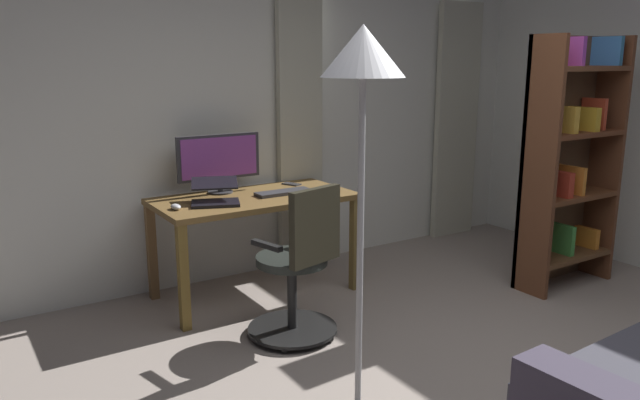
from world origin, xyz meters
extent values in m
cube|color=silver|center=(0.00, -2.65, 1.28)|extent=(5.36, 0.10, 2.56)
cube|color=#B8B8A4|center=(-2.05, -2.54, 1.10)|extent=(0.50, 0.06, 2.20)
cube|color=#B8B8A4|center=(-0.31, -2.54, 1.10)|extent=(0.39, 0.06, 2.20)
cube|color=brown|center=(0.31, -2.14, 0.72)|extent=(1.40, 0.71, 0.04)
cube|color=brown|center=(-0.35, -1.83, 0.35)|extent=(0.06, 0.06, 0.70)
cube|color=brown|center=(0.97, -1.83, 0.35)|extent=(0.06, 0.06, 0.70)
cube|color=brown|center=(-0.35, -2.46, 0.35)|extent=(0.06, 0.06, 0.70)
cube|color=brown|center=(0.97, -2.46, 0.35)|extent=(0.06, 0.06, 0.70)
cylinder|color=black|center=(0.44, -1.40, 0.04)|extent=(0.56, 0.56, 0.02)
sphere|color=black|center=(0.19, -1.46, 0.03)|extent=(0.05, 0.05, 0.05)
sphere|color=black|center=(0.42, -1.66, 0.03)|extent=(0.05, 0.05, 0.05)
sphere|color=black|center=(0.67, -1.50, 0.03)|extent=(0.05, 0.05, 0.05)
sphere|color=black|center=(0.60, -1.21, 0.03)|extent=(0.05, 0.05, 0.05)
sphere|color=black|center=(0.30, -1.18, 0.03)|extent=(0.05, 0.05, 0.05)
cylinder|color=black|center=(0.44, -1.40, 0.25)|extent=(0.06, 0.06, 0.43)
cylinder|color=#232723|center=(0.44, -1.40, 0.49)|extent=(0.53, 0.53, 0.05)
cube|color=#29261B|center=(0.39, -1.21, 0.74)|extent=(0.38, 0.14, 0.45)
cube|color=black|center=(0.63, -1.35, 0.63)|extent=(0.10, 0.24, 0.03)
cube|color=black|center=(0.24, -1.45, 0.63)|extent=(0.10, 0.24, 0.03)
cylinder|color=#333338|center=(0.47, -2.38, 0.74)|extent=(0.18, 0.18, 0.01)
cylinder|color=#333338|center=(0.47, -2.38, 0.79)|extent=(0.04, 0.04, 0.09)
cube|color=#333338|center=(0.47, -2.38, 1.00)|extent=(0.63, 0.03, 0.32)
cube|color=purple|center=(0.47, -2.37, 1.00)|extent=(0.58, 0.01, 0.29)
cube|color=#333338|center=(0.10, -2.09, 0.75)|extent=(0.42, 0.13, 0.02)
cube|color=black|center=(0.65, -2.05, 0.75)|extent=(0.37, 0.32, 0.02)
cube|color=black|center=(0.61, -2.15, 0.86)|extent=(0.37, 0.32, 0.05)
ellipsoid|color=silver|center=(0.92, -2.06, 0.75)|extent=(0.06, 0.10, 0.04)
cube|color=#333338|center=(-0.12, -2.35, 0.74)|extent=(0.12, 0.16, 0.01)
cube|color=brown|center=(-2.15, -1.06, 0.93)|extent=(0.04, 0.30, 1.85)
cube|color=brown|center=(-1.38, -1.06, 0.93)|extent=(0.04, 0.30, 1.85)
cube|color=brown|center=(-1.77, -1.19, 0.93)|extent=(0.81, 0.04, 1.85)
cube|color=brown|center=(-1.77, -1.06, 0.23)|extent=(0.74, 0.30, 0.04)
cube|color=brown|center=(-1.77, -1.06, 0.70)|extent=(0.74, 0.30, 0.04)
cube|color=brown|center=(-1.77, -1.06, 1.16)|extent=(0.74, 0.30, 0.04)
cube|color=brown|center=(-1.77, -1.06, 1.62)|extent=(0.74, 0.30, 0.04)
cube|color=green|center=(-1.72, -1.06, 0.36)|extent=(0.05, 0.20, 0.22)
cube|color=#C03826|center=(-1.60, -1.06, 0.80)|extent=(0.06, 0.25, 0.18)
cube|color=#CE472E|center=(-1.96, -1.06, 1.29)|extent=(0.04, 0.19, 0.23)
cube|color=purple|center=(-1.60, -1.06, 1.74)|extent=(0.04, 0.25, 0.20)
cube|color=orange|center=(-2.03, -1.06, 0.33)|extent=(0.05, 0.19, 0.15)
cube|color=orange|center=(-1.75, -1.06, 0.82)|extent=(0.04, 0.24, 0.20)
cube|color=gold|center=(-1.83, -1.06, 1.26)|extent=(0.06, 0.26, 0.17)
cube|color=teal|center=(-2.04, -1.06, 1.74)|extent=(0.04, 0.24, 0.21)
cube|color=#CC4435|center=(-1.44, -1.06, 0.33)|extent=(0.03, 0.19, 0.17)
cube|color=#BD4429|center=(-1.64, -1.06, 0.80)|extent=(0.07, 0.19, 0.17)
cube|color=gold|center=(-1.59, -1.06, 1.27)|extent=(0.05, 0.25, 0.19)
cube|color=orange|center=(-2.06, -1.06, 1.73)|extent=(0.07, 0.19, 0.19)
cylinder|color=#A5A5A8|center=(0.65, -0.41, 0.80)|extent=(0.03, 0.03, 1.61)
cone|color=silver|center=(0.65, -0.41, 1.72)|extent=(0.36, 0.36, 0.22)
camera|label=1|loc=(2.21, 1.68, 1.68)|focal=34.39mm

